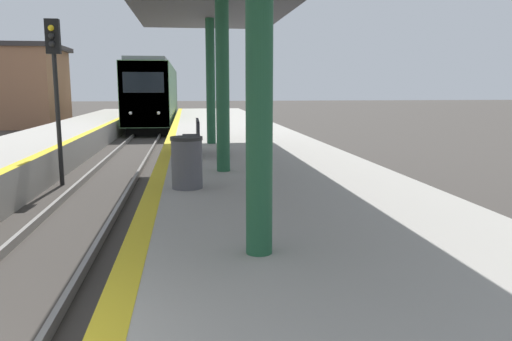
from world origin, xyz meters
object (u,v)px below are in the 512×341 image
object	(u,v)px
bench	(193,136)
train	(156,94)
trash_bin	(187,162)
signal_mid	(55,71)

from	to	relation	value
bench	train	bearing A→B (deg)	95.69
trash_bin	signal_mid	bearing A→B (deg)	122.19
signal_mid	trash_bin	world-z (taller)	signal_mid
trash_bin	bench	size ratio (longest dim) A/B	0.52
bench	signal_mid	bearing A→B (deg)	162.16
train	signal_mid	distance (m)	22.87
signal_mid	train	bearing A→B (deg)	86.90
signal_mid	bench	world-z (taller)	signal_mid
train	bench	world-z (taller)	train
trash_bin	bench	distance (m)	4.34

